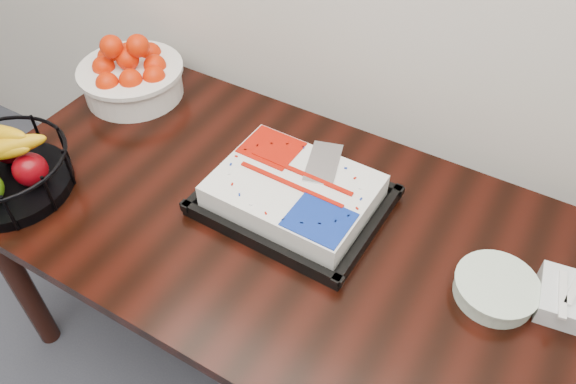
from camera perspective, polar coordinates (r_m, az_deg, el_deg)
The scene contains 5 objects.
table at distance 1.56m, azimuth 0.21°, elevation -5.20°, with size 1.80×0.90×0.75m.
cake_tray at distance 1.51m, azimuth 0.60°, elevation -0.24°, with size 0.48×0.38×0.10m.
tangerine_bowl at distance 1.95m, azimuth -15.73°, elevation 11.81°, with size 0.34×0.34×0.22m.
fruit_basket at distance 1.72m, azimuth -26.94°, elevation 2.18°, with size 0.36×0.36×0.19m.
plate_stack at distance 1.42m, azimuth 20.32°, elevation -9.20°, with size 0.20×0.20×0.05m.
Camera 1 is at (0.50, 1.14, 1.87)m, focal length 35.00 mm.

